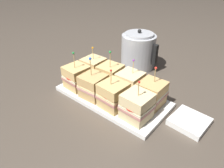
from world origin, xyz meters
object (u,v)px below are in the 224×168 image
(sandwich_front_far_right, at_px, (137,106))
(sandwich_back_far_left, at_px, (94,69))
(sandwich_back_far_right, at_px, (152,93))
(kettle_steel, at_px, (138,51))
(serving_platter, at_px, (112,96))
(sandwich_back_center_left, at_px, (110,76))
(sandwich_front_center_right, at_px, (113,95))
(sandwich_front_far_left, at_px, (77,77))
(napkin_stack, at_px, (189,122))
(sandwich_front_center_left, at_px, (93,86))
(sandwich_back_center_right, at_px, (130,84))

(sandwich_front_far_right, distance_m, sandwich_back_far_left, 0.34)
(sandwich_back_far_right, height_order, kettle_steel, kettle_steel)
(sandwich_front_far_right, relative_size, sandwich_back_far_right, 0.98)
(serving_platter, height_order, sandwich_back_center_left, sandwich_back_center_left)
(sandwich_front_far_right, bearing_deg, sandwich_front_center_right, -179.27)
(serving_platter, relative_size, sandwich_front_far_left, 2.74)
(sandwich_back_center_left, distance_m, napkin_stack, 0.38)
(sandwich_front_far_left, height_order, sandwich_front_far_right, sandwich_front_far_left)
(sandwich_front_center_left, bearing_deg, serving_platter, 45.36)
(sandwich_back_far_left, bearing_deg, kettle_steel, 74.36)
(sandwich_back_far_left, bearing_deg, sandwich_back_far_right, -0.43)
(sandwich_front_far_left, height_order, sandwich_back_center_left, sandwich_back_center_left)
(sandwich_front_far_left, xyz_separation_m, sandwich_back_far_left, (0.00, 0.11, -0.00))
(sandwich_front_far_left, height_order, sandwich_front_center_right, sandwich_front_far_left)
(sandwich_back_far_right, distance_m, napkin_stack, 0.17)
(serving_platter, relative_size, sandwich_back_center_left, 2.71)
(sandwich_back_far_left, bearing_deg, sandwich_front_center_right, -27.49)
(sandwich_front_center_right, relative_size, sandwich_back_far_right, 1.01)
(sandwich_back_center_right, bearing_deg, sandwich_back_center_left, -179.55)
(sandwich_front_far_right, height_order, sandwich_back_center_left, sandwich_back_center_left)
(sandwich_front_center_right, bearing_deg, sandwich_front_far_right, 0.73)
(sandwich_back_far_right, bearing_deg, napkin_stack, 1.50)
(sandwich_front_center_right, distance_m, sandwich_back_center_left, 0.15)
(sandwich_front_far_left, bearing_deg, serving_platter, 17.66)
(serving_platter, height_order, napkin_stack, napkin_stack)
(sandwich_front_far_left, xyz_separation_m, sandwich_front_far_right, (0.33, -0.00, -0.00))
(sandwich_back_center_right, bearing_deg, sandwich_front_far_left, -154.67)
(sandwich_front_center_right, height_order, sandwich_back_center_left, sandwich_back_center_left)
(sandwich_front_center_left, height_order, sandwich_back_far_left, sandwich_front_center_left)
(sandwich_front_far_right, height_order, sandwich_back_center_right, sandwich_back_center_right)
(kettle_steel, distance_m, napkin_stack, 0.50)
(sandwich_front_far_right, distance_m, napkin_stack, 0.20)
(sandwich_back_center_left, relative_size, sandwich_back_far_right, 1.08)
(sandwich_front_far_right, height_order, napkin_stack, sandwich_front_far_right)
(sandwich_front_far_right, xyz_separation_m, napkin_stack, (0.16, 0.11, -0.06))
(sandwich_front_far_left, height_order, sandwich_back_center_right, sandwich_front_far_left)
(serving_platter, relative_size, sandwich_back_center_right, 2.94)
(sandwich_front_far_right, bearing_deg, napkin_stack, 34.80)
(sandwich_front_far_left, relative_size, kettle_steel, 0.83)
(sandwich_front_center_left, bearing_deg, sandwich_front_center_right, -0.35)
(sandwich_front_center_left, xyz_separation_m, sandwich_back_far_right, (0.22, 0.11, -0.00))
(sandwich_front_far_right, distance_m, kettle_steel, 0.46)
(sandwich_back_center_right, bearing_deg, sandwich_back_far_right, 0.34)
(sandwich_front_center_right, bearing_deg, sandwich_front_far_left, 178.71)
(sandwich_front_far_left, bearing_deg, sandwich_back_far_right, 17.86)
(sandwich_front_far_left, bearing_deg, sandwich_back_center_right, 25.33)
(sandwich_front_far_right, xyz_separation_m, sandwich_back_center_left, (-0.22, 0.11, 0.00))
(serving_platter, distance_m, napkin_stack, 0.33)
(sandwich_front_center_right, relative_size, sandwich_back_far_left, 1.01)
(sandwich_back_far_right, bearing_deg, kettle_steel, 131.95)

